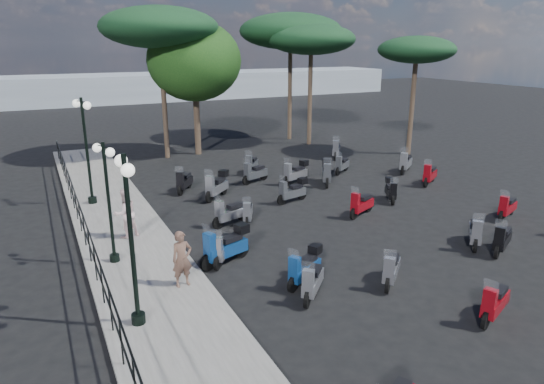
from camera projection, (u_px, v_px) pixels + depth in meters
name	position (u px, v px, depth m)	size (l,w,h in m)	color
ground	(323.00, 232.00, 17.37)	(120.00, 120.00, 0.00)	black
sidewalk	(122.00, 232.00, 17.17)	(3.00, 30.00, 0.15)	slate
railing	(81.00, 217.00, 16.20)	(0.04, 26.04, 1.10)	black
lamp_post_0	(130.00, 231.00, 10.76)	(0.33, 1.21, 4.10)	black
lamp_post_1	(108.00, 195.00, 14.07)	(0.51, 1.04, 3.67)	black
lamp_post_2	(86.00, 144.00, 19.30)	(0.61, 1.22, 4.31)	black
woman	(182.00, 259.00, 13.00)	(0.57, 0.37, 1.56)	brown
pedestrian_far	(125.00, 213.00, 16.28)	(0.83, 0.65, 1.71)	beige
scooter_1	(312.00, 282.00, 12.76)	(1.20, 1.23, 1.29)	black
scooter_2	(223.00, 249.00, 14.82)	(1.10, 1.33, 1.30)	black
scooter_3	(226.00, 247.00, 14.70)	(1.80, 0.87, 1.48)	black
scooter_4	(217.00, 186.00, 20.95)	(1.48, 1.36, 1.46)	black
scooter_5	(184.00, 182.00, 21.86)	(1.08, 1.45, 1.35)	black
scooter_6	(494.00, 303.00, 11.73)	(1.52, 0.81, 1.28)	black
scooter_7	(304.00, 268.00, 13.50)	(1.47, 0.95, 1.29)	black
scooter_8	(391.00, 270.00, 13.48)	(1.25, 1.15, 1.28)	black
scooter_9	(230.00, 213.00, 17.87)	(1.63, 0.76, 1.34)	black
scooter_10	(248.00, 212.00, 18.14)	(0.81, 1.36, 1.18)	black
scooter_11	(255.00, 173.00, 23.30)	(1.60, 0.82, 1.34)	black
scooter_14	(361.00, 205.00, 18.84)	(1.55, 0.86, 1.32)	black
scooter_15	(292.00, 191.00, 20.45)	(1.58, 0.64, 1.28)	black
scooter_16	(296.00, 173.00, 23.20)	(1.65, 0.83, 1.36)	black
scooter_17	(251.00, 165.00, 24.92)	(1.15, 1.37, 1.34)	black
scooter_19	(475.00, 233.00, 16.01)	(1.29, 1.25, 1.35)	black
scooter_20	(502.00, 240.00, 15.50)	(1.50, 0.92, 1.31)	black
scooter_21	(391.00, 191.00, 20.61)	(0.89, 1.36, 1.19)	black
scooter_22	(326.00, 173.00, 23.04)	(1.10, 1.66, 1.46)	black
scooter_23	(342.00, 165.00, 25.02)	(1.35, 0.99, 1.25)	black
scooter_26	(507.00, 208.00, 18.57)	(1.51, 0.76, 1.26)	black
scooter_27	(430.00, 175.00, 23.01)	(1.50, 1.02, 1.36)	black
scooter_28	(406.00, 163.00, 25.14)	(1.52, 1.21, 1.45)	black
scooter_29	(336.00, 150.00, 28.27)	(1.19, 1.52, 1.45)	black
broadleaf_tree	(194.00, 61.00, 27.88)	(5.42, 5.42, 7.79)	#38281E
pine_0	(291.00, 31.00, 32.01)	(6.80, 6.80, 8.40)	#38281E
pine_1	(311.00, 40.00, 30.41)	(5.55, 5.55, 7.67)	#38281E
pine_2	(159.00, 28.00, 26.42)	(6.50, 6.50, 8.43)	#38281E
pine_3	(417.00, 51.00, 27.71)	(4.44, 4.44, 6.88)	#38281E
distant_hills	(114.00, 88.00, 55.48)	(70.00, 8.00, 3.00)	gray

